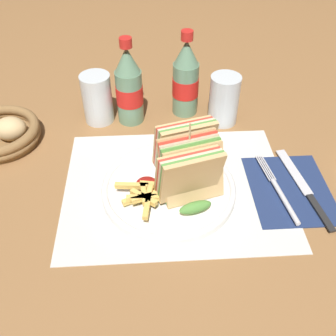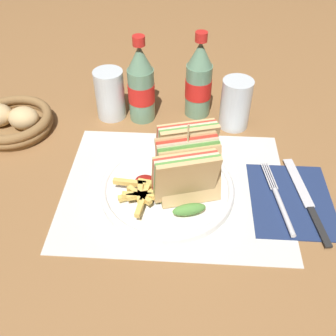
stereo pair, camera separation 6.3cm
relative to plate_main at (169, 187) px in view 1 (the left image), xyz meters
The scene contains 13 objects.
ground_plane 0.01m from the plate_main, 21.36° to the right, with size 4.00×4.00×0.00m, color olive.
placemat 0.02m from the plate_main, 33.88° to the left, with size 0.41×0.33×0.00m.
plate_main is the anchor object (origin of this frame).
club_sandwich 0.07m from the plate_main, ahead, with size 0.12×0.18×0.14m.
fries_pile 0.06m from the plate_main, 139.49° to the right, with size 0.11×0.10×0.02m.
ketchup_blob 0.04m from the plate_main, behind, with size 0.04×0.03×0.01m.
napkin 0.23m from the plate_main, ahead, with size 0.15×0.18×0.00m.
fork 0.20m from the plate_main, ahead, with size 0.04×0.18×0.01m.
knife 0.25m from the plate_main, ahead, with size 0.05×0.21×0.00m.
coke_bottle_near 0.25m from the plate_main, 106.97° to the left, with size 0.06×0.06×0.19m.
coke_bottle_far 0.27m from the plate_main, 78.42° to the left, with size 0.06×0.06×0.19m.
glass_near 0.26m from the plate_main, 58.21° to the left, with size 0.07×0.07×0.11m.
glass_far 0.28m from the plate_main, 120.93° to the left, with size 0.07×0.07×0.11m.
Camera 1 is at (-0.04, -0.50, 0.52)m, focal length 42.00 mm.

